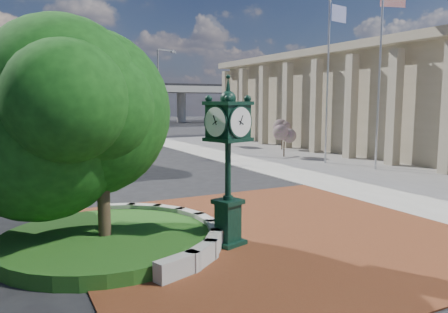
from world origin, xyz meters
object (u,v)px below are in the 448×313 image
street_lamp_far (64,97)px  street_lamp_near (160,91)px  flagpole_b (328,81)px  post_clock (228,155)px  parked_car (100,131)px  flagpole_a (380,75)px

street_lamp_far → street_lamp_near: bearing=-75.6°
flagpole_b → post_clock: bearing=-138.8°
post_clock → street_lamp_near: street_lamp_near is taller
parked_car → street_lamp_near: street_lamp_near is taller
post_clock → flagpole_a: flagpole_a is taller
parked_car → flagpole_a: bearing=-82.5°
post_clock → flagpole_b: flagpole_b is taller
flagpole_a → flagpole_b: 3.75m
post_clock → street_lamp_far: 47.00m
post_clock → parked_car: 39.44m
street_lamp_near → flagpole_b: bearing=-62.7°
flagpole_b → street_lamp_near: 15.43m
flagpole_a → flagpole_b: flagpole_a is taller
flagpole_a → post_clock: bearing=-150.1°
street_lamp_far → parked_car: bearing=-70.3°
flagpole_a → street_lamp_near: 19.10m
parked_car → post_clock: bearing=-107.7°
street_lamp_far → flagpole_a: bearing=-70.7°
post_clock → street_lamp_far: bearing=88.3°
flagpole_a → parked_car: bearing=109.1°
flagpole_b → street_lamp_far: size_ratio=1.34×
flagpole_a → street_lamp_far: size_ratio=1.40×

